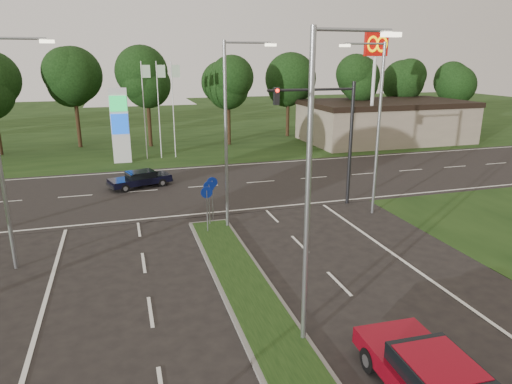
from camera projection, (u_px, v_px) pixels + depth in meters
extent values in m
cube|color=black|center=(153.00, 125.00, 58.61)|extent=(160.00, 50.00, 0.02)
cube|color=black|center=(188.00, 188.00, 30.10)|extent=(160.00, 12.00, 0.02)
cube|color=gray|center=(385.00, 122.00, 46.59)|extent=(16.00, 9.00, 4.00)
cylinder|color=gray|center=(308.00, 199.00, 12.49)|extent=(0.16, 0.16, 9.00)
cylinder|color=gray|center=(353.00, 30.00, 11.56)|extent=(2.20, 0.10, 0.10)
cube|color=#FFF2CC|center=(391.00, 35.00, 11.88)|extent=(0.50, 0.22, 0.12)
cylinder|color=gray|center=(226.00, 139.00, 21.69)|extent=(0.16, 0.16, 9.00)
cylinder|color=gray|center=(248.00, 42.00, 20.75)|extent=(2.20, 0.10, 0.10)
cube|color=#FFF2CC|center=(271.00, 45.00, 21.08)|extent=(0.50, 0.22, 0.12)
cylinder|color=gray|center=(14.00, 38.00, 16.37)|extent=(2.20, 0.10, 0.10)
cube|color=#FFF2CC|center=(47.00, 41.00, 16.70)|extent=(0.50, 0.22, 0.12)
cylinder|color=gray|center=(378.00, 132.00, 23.93)|extent=(0.16, 0.16, 9.00)
cylinder|color=gray|center=(365.00, 44.00, 22.39)|extent=(2.20, 0.10, 0.10)
cube|color=#FFF2CC|center=(345.00, 46.00, 22.12)|extent=(0.50, 0.22, 0.12)
cylinder|color=black|center=(350.00, 144.00, 25.92)|extent=(0.20, 0.20, 7.00)
cylinder|color=black|center=(312.00, 90.00, 24.36)|extent=(5.00, 0.14, 0.14)
cube|color=black|center=(276.00, 96.00, 23.90)|extent=(0.28, 0.28, 0.90)
sphere|color=#FF190C|center=(277.00, 91.00, 23.65)|extent=(0.20, 0.20, 0.20)
cylinder|color=gray|center=(207.00, 212.00, 21.89)|extent=(0.06, 0.06, 2.20)
cylinder|color=#0C26A5|center=(207.00, 192.00, 21.61)|extent=(0.56, 0.04, 0.56)
cylinder|color=gray|center=(209.00, 206.00, 22.89)|extent=(0.06, 0.06, 2.20)
cylinder|color=#0C26A5|center=(209.00, 186.00, 22.61)|extent=(0.56, 0.04, 0.56)
cylinder|color=gray|center=(213.00, 201.00, 23.61)|extent=(0.06, 0.06, 2.20)
cylinder|color=#0C26A5|center=(212.00, 182.00, 23.33)|extent=(0.56, 0.04, 0.56)
cube|color=silver|center=(120.00, 126.00, 36.43)|extent=(1.40, 0.30, 6.00)
cube|color=#0CA53F|center=(118.00, 104.00, 35.76)|extent=(1.30, 0.08, 1.20)
cube|color=#0C3FBF|center=(120.00, 124.00, 36.21)|extent=(1.30, 0.08, 1.60)
cylinder|color=silver|center=(144.00, 111.00, 37.62)|extent=(0.08, 0.08, 8.00)
cube|color=#B2D8B2|center=(146.00, 71.00, 36.81)|extent=(0.70, 0.02, 1.00)
cylinder|color=silver|center=(159.00, 111.00, 37.95)|extent=(0.08, 0.08, 8.00)
cube|color=#B2D8B2|center=(161.00, 71.00, 37.14)|extent=(0.70, 0.02, 1.00)
cylinder|color=silver|center=(173.00, 111.00, 38.28)|extent=(0.08, 0.08, 8.00)
cube|color=#B2D8B2|center=(176.00, 71.00, 37.47)|extent=(0.70, 0.02, 1.00)
cylinder|color=silver|center=(373.00, 96.00, 40.97)|extent=(0.30, 0.30, 10.00)
cube|color=#BF0C07|center=(376.00, 44.00, 39.73)|extent=(2.20, 0.35, 2.00)
torus|color=#FFC600|center=(373.00, 44.00, 39.41)|extent=(1.06, 0.16, 1.06)
torus|color=#FFC600|center=(382.00, 44.00, 39.65)|extent=(1.06, 0.16, 1.06)
cylinder|color=black|center=(163.00, 123.00, 44.19)|extent=(0.36, 0.36, 4.40)
sphere|color=black|center=(160.00, 77.00, 42.98)|extent=(6.00, 6.00, 6.00)
sphere|color=black|center=(163.00, 66.00, 42.60)|extent=(4.80, 4.80, 4.80)
cube|color=maroon|center=(434.00, 384.00, 11.07)|extent=(2.13, 4.87, 0.49)
cube|color=black|center=(439.00, 370.00, 10.85)|extent=(1.74, 2.17, 0.46)
cube|color=maroon|center=(440.00, 362.00, 10.79)|extent=(1.63, 1.78, 0.04)
cylinder|color=black|center=(369.00, 360.00, 12.36)|extent=(0.24, 0.68, 0.68)
cylinder|color=black|center=(427.00, 350.00, 12.80)|extent=(0.24, 0.68, 0.68)
cube|color=black|center=(140.00, 180.00, 30.10)|extent=(4.20, 2.67, 0.40)
cube|color=black|center=(141.00, 174.00, 30.04)|extent=(2.04, 1.80, 0.37)
cube|color=black|center=(141.00, 171.00, 29.98)|extent=(1.72, 1.63, 0.04)
cylinder|color=black|center=(125.00, 188.00, 28.92)|extent=(0.58, 0.33, 0.55)
cylinder|color=black|center=(118.00, 183.00, 30.07)|extent=(0.58, 0.33, 0.55)
cylinder|color=black|center=(162.00, 183.00, 30.25)|extent=(0.58, 0.33, 0.55)
cylinder|color=black|center=(154.00, 178.00, 31.40)|extent=(0.58, 0.33, 0.55)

